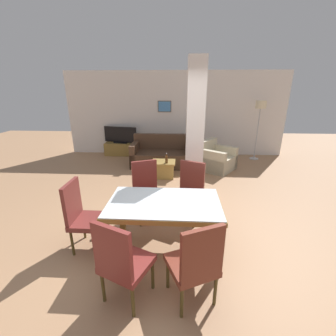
{
  "coord_description": "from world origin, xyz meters",
  "views": [
    {
      "loc": [
        0.2,
        -2.63,
        2.17
      ],
      "look_at": [
        0.0,
        0.9,
        0.91
      ],
      "focal_mm": 24.0,
      "sensor_mm": 36.0,
      "label": 1
    }
  ],
  "objects_px": {
    "armchair": "(215,160)",
    "tv_stand": "(121,149)",
    "floor_lamp": "(260,111)",
    "coffee_table": "(164,169)",
    "tv_screen": "(120,135)",
    "dining_chair_far_right": "(189,189)",
    "dining_chair_near_left": "(122,260)",
    "dining_table": "(164,212)",
    "dining_chair_head_left": "(82,214)",
    "sofa": "(162,155)",
    "bottle": "(167,159)",
    "dining_chair_near_right": "(195,262)",
    "dining_chair_far_left": "(147,189)"
  },
  "relations": [
    {
      "from": "armchair",
      "to": "tv_stand",
      "type": "bearing_deg",
      "value": -77.3
    },
    {
      "from": "tv_stand",
      "to": "floor_lamp",
      "type": "height_order",
      "value": "floor_lamp"
    },
    {
      "from": "coffee_table",
      "to": "tv_screen",
      "type": "bearing_deg",
      "value": 129.38
    },
    {
      "from": "dining_chair_far_right",
      "to": "dining_chair_near_left",
      "type": "relative_size",
      "value": 1.0
    },
    {
      "from": "dining_table",
      "to": "dining_chair_head_left",
      "type": "relative_size",
      "value": 1.49
    },
    {
      "from": "tv_screen",
      "to": "dining_chair_head_left",
      "type": "bearing_deg",
      "value": 110.28
    },
    {
      "from": "tv_stand",
      "to": "tv_screen",
      "type": "relative_size",
      "value": 0.95
    },
    {
      "from": "dining_chair_head_left",
      "to": "sofa",
      "type": "height_order",
      "value": "dining_chair_head_left"
    },
    {
      "from": "bottle",
      "to": "tv_stand",
      "type": "height_order",
      "value": "bottle"
    },
    {
      "from": "dining_chair_head_left",
      "to": "sofa",
      "type": "xyz_separation_m",
      "value": [
        0.78,
        3.74,
        -0.24
      ]
    },
    {
      "from": "armchair",
      "to": "bottle",
      "type": "bearing_deg",
      "value": -23.45
    },
    {
      "from": "dining_chair_near_right",
      "to": "floor_lamp",
      "type": "height_order",
      "value": "floor_lamp"
    },
    {
      "from": "dining_chair_far_right",
      "to": "tv_stand",
      "type": "xyz_separation_m",
      "value": [
        -2.18,
        3.83,
        -0.32
      ]
    },
    {
      "from": "dining_chair_near_right",
      "to": "dining_chair_near_left",
      "type": "relative_size",
      "value": 1.0
    },
    {
      "from": "dining_chair_head_left",
      "to": "bottle",
      "type": "height_order",
      "value": "dining_chair_head_left"
    },
    {
      "from": "dining_chair_head_left",
      "to": "dining_chair_far_left",
      "type": "bearing_deg",
      "value": 138.91
    },
    {
      "from": "sofa",
      "to": "bottle",
      "type": "distance_m",
      "value": 1.14
    },
    {
      "from": "dining_chair_head_left",
      "to": "tv_stand",
      "type": "bearing_deg",
      "value": -171.76
    },
    {
      "from": "sofa",
      "to": "tv_stand",
      "type": "height_order",
      "value": "sofa"
    },
    {
      "from": "tv_screen",
      "to": "dining_table",
      "type": "bearing_deg",
      "value": 123.1
    },
    {
      "from": "bottle",
      "to": "floor_lamp",
      "type": "xyz_separation_m",
      "value": [
        2.73,
        1.85,
        1.01
      ]
    },
    {
      "from": "dining_chair_far_right",
      "to": "tv_screen",
      "type": "distance_m",
      "value": 4.41
    },
    {
      "from": "bottle",
      "to": "sofa",
      "type": "bearing_deg",
      "value": 101.14
    },
    {
      "from": "dining_chair_near_left",
      "to": "bottle",
      "type": "relative_size",
      "value": 3.97
    },
    {
      "from": "sofa",
      "to": "armchair",
      "type": "height_order",
      "value": "sofa"
    },
    {
      "from": "dining_chair_far_left",
      "to": "tv_stand",
      "type": "xyz_separation_m",
      "value": [
        -1.44,
        3.83,
        -0.32
      ]
    },
    {
      "from": "dining_table",
      "to": "dining_chair_head_left",
      "type": "distance_m",
      "value": 1.13
    },
    {
      "from": "dining_chair_far_right",
      "to": "dining_chair_far_left",
      "type": "bearing_deg",
      "value": 23.05
    },
    {
      "from": "sofa",
      "to": "tv_stand",
      "type": "bearing_deg",
      "value": -33.52
    },
    {
      "from": "floor_lamp",
      "to": "dining_chair_far_right",
      "type": "bearing_deg",
      "value": -121.64
    },
    {
      "from": "dining_chair_far_left",
      "to": "sofa",
      "type": "xyz_separation_m",
      "value": [
        0.02,
        2.86,
        -0.24
      ]
    },
    {
      "from": "dining_table",
      "to": "dining_chair_far_right",
      "type": "bearing_deg",
      "value": 67.17
    },
    {
      "from": "dining_table",
      "to": "bottle",
      "type": "relative_size",
      "value": 5.92
    },
    {
      "from": "dining_chair_far_right",
      "to": "dining_chair_head_left",
      "type": "relative_size",
      "value": 1.0
    },
    {
      "from": "dining_chair_head_left",
      "to": "tv_screen",
      "type": "bearing_deg",
      "value": -171.76
    },
    {
      "from": "dining_table",
      "to": "sofa",
      "type": "height_order",
      "value": "sofa"
    },
    {
      "from": "dining_table",
      "to": "dining_chair_far_left",
      "type": "distance_m",
      "value": 0.95
    },
    {
      "from": "floor_lamp",
      "to": "tv_stand",
      "type": "bearing_deg",
      "value": 177.15
    },
    {
      "from": "dining_chair_near_left",
      "to": "tv_screen",
      "type": "height_order",
      "value": "dining_chair_near_left"
    },
    {
      "from": "bottle",
      "to": "dining_chair_head_left",
      "type": "bearing_deg",
      "value": -110.69
    },
    {
      "from": "dining_chair_near_left",
      "to": "dining_chair_far_right",
      "type": "bearing_deg",
      "value": 90.42
    },
    {
      "from": "dining_table",
      "to": "dining_chair_far_right",
      "type": "relative_size",
      "value": 1.49
    },
    {
      "from": "dining_table",
      "to": "dining_chair_head_left",
      "type": "height_order",
      "value": "dining_chair_head_left"
    },
    {
      "from": "dining_table",
      "to": "armchair",
      "type": "height_order",
      "value": "armchair"
    },
    {
      "from": "armchair",
      "to": "coffee_table",
      "type": "relative_size",
      "value": 2.03
    },
    {
      "from": "dining_chair_far_right",
      "to": "dining_chair_head_left",
      "type": "bearing_deg",
      "value": 53.13
    },
    {
      "from": "armchair",
      "to": "tv_stand",
      "type": "relative_size",
      "value": 1.12
    },
    {
      "from": "coffee_table",
      "to": "dining_chair_near_right",
      "type": "bearing_deg",
      "value": -80.72
    },
    {
      "from": "dining_table",
      "to": "dining_chair_far_left",
      "type": "xyz_separation_m",
      "value": [
        -0.37,
        0.87,
        -0.06
      ]
    },
    {
      "from": "armchair",
      "to": "tv_screen",
      "type": "bearing_deg",
      "value": -77.3
    }
  ]
}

